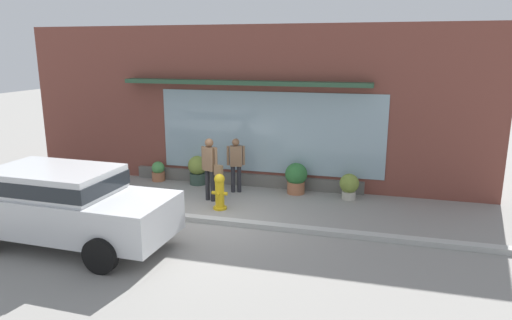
% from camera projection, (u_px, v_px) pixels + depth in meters
% --- Properties ---
extents(ground_plane, '(60.00, 60.00, 0.00)m').
position_uv_depth(ground_plane, '(209.00, 219.00, 11.14)').
color(ground_plane, gray).
extents(curb_strip, '(14.00, 0.24, 0.12)m').
position_uv_depth(curb_strip, '(206.00, 220.00, 10.94)').
color(curb_strip, '#B2B2AD').
rests_on(curb_strip, ground_plane).
extents(storefront, '(14.00, 0.81, 4.66)m').
position_uv_depth(storefront, '(247.00, 108.00, 13.59)').
color(storefront, brown).
rests_on(storefront, ground_plane).
extents(fire_hydrant, '(0.41, 0.38, 0.93)m').
position_uv_depth(fire_hydrant, '(220.00, 191.00, 11.74)').
color(fire_hydrant, gold).
rests_on(fire_hydrant, ground_plane).
extents(pedestrian_with_handbag, '(0.66, 0.34, 1.70)m').
position_uv_depth(pedestrian_with_handbag, '(210.00, 165.00, 12.27)').
color(pedestrian_with_handbag, '#232328').
rests_on(pedestrian_with_handbag, ground_plane).
extents(pedestrian_passerby, '(0.49, 0.30, 1.55)m').
position_uv_depth(pedestrian_passerby, '(236.00, 161.00, 13.03)').
color(pedestrian_passerby, '#232328').
rests_on(pedestrian_passerby, ground_plane).
extents(parked_car_silver, '(4.58, 2.04, 1.63)m').
position_uv_depth(parked_car_silver, '(62.00, 202.00, 9.48)').
color(parked_car_silver, silver).
rests_on(parked_car_silver, ground_plane).
extents(potted_plant_window_center, '(0.53, 0.53, 0.71)m').
position_uv_depth(potted_plant_window_center, '(349.00, 185.00, 12.54)').
color(potted_plant_window_center, '#B7B2A3').
rests_on(potted_plant_window_center, ground_plane).
extents(potted_plant_by_entrance, '(0.40, 0.40, 0.61)m').
position_uv_depth(potted_plant_by_entrance, '(158.00, 171.00, 14.32)').
color(potted_plant_by_entrance, '#9E6042').
rests_on(potted_plant_by_entrance, ground_plane).
extents(potted_plant_low_front, '(0.63, 0.63, 0.88)m').
position_uv_depth(potted_plant_low_front, '(296.00, 177.00, 13.03)').
color(potted_plant_low_front, '#9E6042').
rests_on(potted_plant_low_front, ground_plane).
extents(potted_plant_corner_tall, '(0.57, 0.57, 0.87)m').
position_uv_depth(potted_plant_corner_tall, '(198.00, 169.00, 13.91)').
color(potted_plant_corner_tall, '#33473D').
rests_on(potted_plant_corner_tall, ground_plane).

